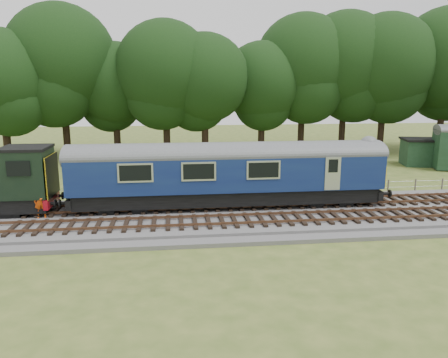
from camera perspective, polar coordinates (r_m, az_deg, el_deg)
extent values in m
plane|color=#425A21|center=(26.00, 13.26, -4.64)|extent=(120.00, 120.00, 0.00)
cube|color=#4C4C4F|center=(25.95, 13.28, -4.27)|extent=(70.00, 7.00, 0.35)
cube|color=brown|center=(26.48, 12.81, -3.21)|extent=(66.50, 0.07, 0.14)
cube|color=brown|center=(27.79, 11.83, -2.44)|extent=(66.50, 0.07, 0.14)
cube|color=brown|center=(23.79, 15.21, -5.07)|extent=(66.50, 0.07, 0.14)
cube|color=brown|center=(25.07, 14.00, -4.13)|extent=(66.50, 0.07, 0.14)
cube|color=black|center=(25.73, 0.54, -2.03)|extent=(17.46, 2.52, 0.85)
cube|color=navy|center=(25.42, 0.54, 1.08)|extent=(18.00, 2.80, 2.05)
cube|color=yellow|center=(28.09, 19.12, 0.69)|extent=(0.06, 2.74, 1.30)
cube|color=black|center=(27.18, 13.19, -2.02)|extent=(2.60, 2.00, 0.55)
cube|color=black|center=(25.73, -12.85, -2.80)|extent=(2.60, 2.00, 0.55)
cube|color=black|center=(26.43, -24.32, 0.81)|extent=(2.40, 2.55, 2.60)
cube|color=maroon|center=(26.43, -21.58, -2.52)|extent=(0.25, 2.60, 0.55)
cube|color=yellow|center=(26.10, -21.52, 0.46)|extent=(0.06, 2.55, 2.30)
imported|color=#F0500C|center=(25.41, -22.82, -2.59)|extent=(0.78, 0.59, 1.93)
cube|color=#18351D|center=(44.98, 24.10, 3.14)|extent=(3.38, 3.38, 2.33)
cube|color=black|center=(44.83, 24.24, 4.73)|extent=(3.71, 3.71, 0.19)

